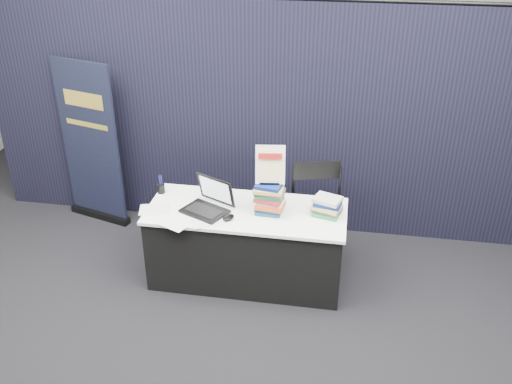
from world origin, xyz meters
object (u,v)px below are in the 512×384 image
object	(u,v)px
laptop	(206,203)
book_stack_tall	(269,198)
book_stack_short	(327,207)
pullup_banner	(92,152)
info_sign	(270,165)
display_table	(247,244)
stacking_chair	(314,214)

from	to	relation	value
laptop	book_stack_tall	size ratio (longest dim) A/B	1.64
book_stack_tall	book_stack_short	xyz separation A→B (m)	(0.51, 0.05, -0.06)
pullup_banner	laptop	bearing A→B (deg)	-14.63
info_sign	pullup_banner	bearing A→B (deg)	150.39
laptop	info_sign	size ratio (longest dim) A/B	1.34
book_stack_tall	info_sign	xyz separation A→B (m)	(-0.00, 0.03, 0.31)
display_table	book_stack_short	size ratio (longest dim) A/B	6.61
laptop	book_stack_short	distance (m)	1.08
display_table	laptop	bearing A→B (deg)	-172.19
pullup_banner	stacking_chair	size ratio (longest dim) A/B	1.74
stacking_chair	pullup_banner	bearing A→B (deg)	153.86
book_stack_tall	pullup_banner	distance (m)	2.22
book_stack_tall	pullup_banner	world-z (taller)	pullup_banner
display_table	laptop	size ratio (longest dim) A/B	3.82
laptop	stacking_chair	bearing A→B (deg)	47.68
display_table	stacking_chair	world-z (taller)	stacking_chair
book_stack_tall	stacking_chair	xyz separation A→B (m)	(0.38, 0.34, -0.32)
info_sign	pullup_banner	xyz separation A→B (m)	(-2.05, 0.82, -0.40)
info_sign	book_stack_short	bearing A→B (deg)	-6.26
laptop	book_stack_tall	xyz separation A→B (m)	(0.57, 0.04, 0.08)
laptop	pullup_banner	xyz separation A→B (m)	(-1.48, 0.89, -0.02)
laptop	pullup_banner	size ratio (longest dim) A/B	0.26
laptop	stacking_chair	distance (m)	1.05
display_table	pullup_banner	bearing A→B (deg)	155.56
info_sign	stacking_chair	distance (m)	0.80
display_table	book_stack_tall	xyz separation A→B (m)	(0.21, -0.01, 0.52)
pullup_banner	stacking_chair	xyz separation A→B (m)	(2.44, -0.51, -0.22)
display_table	book_stack_tall	size ratio (longest dim) A/B	6.25
book_stack_short	stacking_chair	world-z (taller)	stacking_chair
stacking_chair	info_sign	bearing A→B (deg)	-155.58
display_table	laptop	xyz separation A→B (m)	(-0.36, -0.05, 0.44)
pullup_banner	stacking_chair	world-z (taller)	pullup_banner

